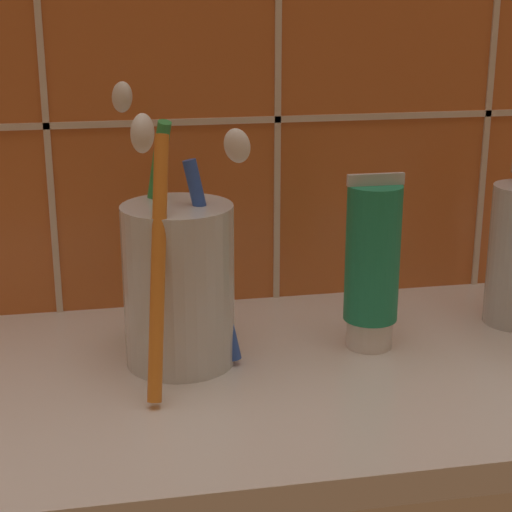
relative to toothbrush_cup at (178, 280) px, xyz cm
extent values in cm
cube|color=white|center=(7.38, -2.36, -6.89)|extent=(70.12, 28.05, 2.00)
cube|color=#C6662D|center=(7.38, 11.92, 14.15)|extent=(80.12, 1.50, 44.07)
cube|color=beige|center=(7.38, 11.07, 8.86)|extent=(80.12, 0.24, 0.50)
cube|color=beige|center=(-8.40, 11.07, 14.15)|extent=(0.50, 0.24, 44.07)
cube|color=beige|center=(9.13, 11.07, 14.15)|extent=(0.50, 0.24, 44.07)
cube|color=beige|center=(26.66, 11.07, 14.15)|extent=(0.50, 0.24, 44.07)
cylinder|color=silver|center=(0.04, 0.04, -0.38)|extent=(7.44, 7.44, 11.02)
cylinder|color=blue|center=(2.27, -0.59, 1.30)|extent=(3.87, 2.52, 13.78)
ellipsoid|color=white|center=(3.82, -1.36, 9.17)|extent=(2.48, 2.11, 2.51)
cylinder|color=green|center=(-1.62, 3.31, 2.47)|extent=(3.50, 5.77, 16.19)
ellipsoid|color=white|center=(-2.93, 5.91, 11.47)|extent=(2.19, 2.62, 2.61)
cylinder|color=orange|center=(-1.58, -3.94, 2.26)|extent=(2.50, 6.31, 15.79)
ellipsoid|color=white|center=(-2.38, -6.92, 11.04)|extent=(1.86, 2.58, 2.64)
cylinder|color=white|center=(13.54, 0.04, -4.83)|extent=(3.24, 3.24, 2.12)
cylinder|color=#1E8C60|center=(13.54, 0.04, 1.06)|extent=(3.81, 3.81, 9.66)
cube|color=silver|center=(13.54, 0.04, 6.29)|extent=(4.00, 0.36, 0.80)
camera|label=1|loc=(-5.07, -53.90, 18.73)|focal=60.00mm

